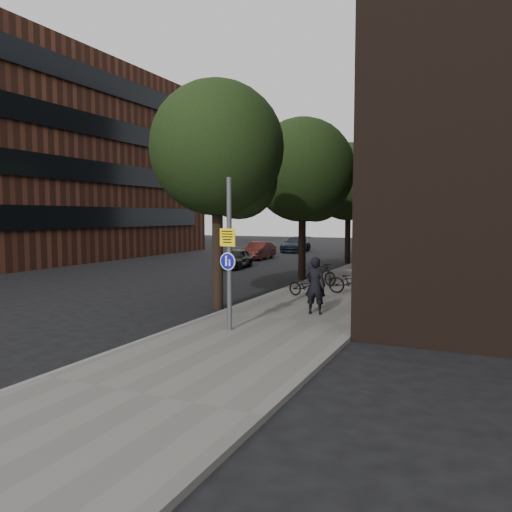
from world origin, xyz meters
The scene contains 15 objects.
ground centered at (0.00, 0.00, 0.00)m, with size 120.00×120.00×0.00m, color black.
sidewalk centered at (0.25, 10.00, 0.06)m, with size 4.50×60.00×0.12m, color #66645E.
curb_edge centered at (-2.00, 10.00, 0.07)m, with size 0.15×60.00×0.13m, color slate.
street_tree_near centered at (-2.53, 4.64, 5.11)m, with size 4.40×4.40×7.50m.
street_tree_mid centered at (-2.53, 13.14, 5.11)m, with size 5.00×5.00×7.80m.
street_tree_far centered at (-2.53, 22.14, 5.11)m, with size 5.00×5.00×7.80m.
signpost centered at (-0.58, 1.46, 2.12)m, with size 0.46×0.13×3.97m.
pedestrian centered at (0.81, 4.42, 1.00)m, with size 0.64×0.42×1.75m, color black.
parked_bike_facade_near centered at (0.92, 8.68, 0.61)m, with size 0.65×1.86×0.98m, color black.
parked_bike_facade_far centered at (2.00, 11.33, 0.62)m, with size 0.47×1.67×1.01m, color black.
parked_bike_curb_near centered at (-0.46, 7.38, 0.52)m, with size 0.53×1.53×0.80m, color black.
parked_bike_curb_far centered at (-0.87, 10.57, 0.62)m, with size 0.47×1.65×0.99m, color black.
parked_car_near centered at (-7.92, 16.31, 0.58)m, with size 1.38×3.43×1.17m, color black.
parked_car_mid centered at (-9.13, 22.43, 0.62)m, with size 1.31×3.77×1.24m, color #4C1A15.
parked_car_far centered at (-9.23, 30.46, 0.65)m, with size 1.82×4.48×1.30m, color black.
Camera 1 is at (5.38, -9.98, 3.10)m, focal length 35.00 mm.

